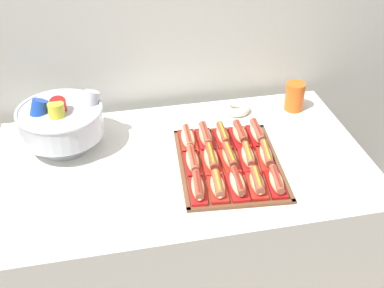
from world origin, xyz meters
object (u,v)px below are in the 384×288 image
at_px(buffet_table, 184,225).
at_px(hot_dog_8, 248,157).
at_px(hot_dog_10, 188,139).
at_px(cup_stack, 295,96).
at_px(hot_dog_2, 237,184).
at_px(hot_dog_13, 240,134).
at_px(hot_dog_6, 211,159).
at_px(hot_dog_0, 198,187).
at_px(hot_dog_5, 193,161).
at_px(hot_dog_7, 230,158).
at_px(serving_tray, 229,165).
at_px(hot_dog_11, 205,137).
at_px(hot_dog_3, 257,183).
at_px(hot_dog_12, 223,136).
at_px(donut, 236,108).
at_px(hot_dog_14, 257,133).
at_px(hot_dog_1, 218,186).
at_px(hot_dog_4, 276,182).
at_px(hot_dog_9, 266,156).
at_px(punch_bowl, 61,121).

height_order(buffet_table, hot_dog_8, hot_dog_8).
height_order(hot_dog_10, cup_stack, cup_stack).
distance_m(hot_dog_2, hot_dog_13, 0.34).
bearing_deg(hot_dog_10, hot_dog_6, -70.70).
bearing_deg(hot_dog_6, hot_dog_0, -119.59).
xyz_separation_m(hot_dog_5, hot_dog_7, (0.15, -0.01, 0.00)).
bearing_deg(hot_dog_10, hot_dog_5, -95.15).
height_order(serving_tray, hot_dog_8, hot_dog_8).
bearing_deg(cup_stack, hot_dog_11, -157.42).
bearing_deg(hot_dog_13, hot_dog_3, -95.15).
relative_size(hot_dog_12, cup_stack, 1.16).
bearing_deg(donut, buffet_table, -133.63).
bearing_deg(hot_dog_0, hot_dog_12, 60.41).
bearing_deg(hot_dog_14, hot_dog_1, -129.43).
xyz_separation_m(serving_tray, hot_dog_4, (0.13, -0.18, 0.03)).
distance_m(hot_dog_5, hot_dog_13, 0.28).
height_order(hot_dog_9, donut, hot_dog_9).
bearing_deg(hot_dog_8, punch_bowl, 158.85).
distance_m(buffet_table, hot_dog_1, 0.46).
xyz_separation_m(hot_dog_5, hot_dog_6, (0.07, -0.01, 0.00)).
bearing_deg(hot_dog_3, hot_dog_1, 174.85).
relative_size(buffet_table, hot_dog_9, 8.62).
height_order(hot_dog_6, hot_dog_13, hot_dog_6).
xyz_separation_m(hot_dog_3, hot_dog_10, (-0.19, 0.35, -0.00)).
bearing_deg(buffet_table, hot_dog_7, -21.26).
bearing_deg(donut, hot_dog_4, -90.79).
height_order(hot_dog_5, cup_stack, cup_stack).
height_order(hot_dog_6, donut, hot_dog_6).
bearing_deg(hot_dog_3, cup_stack, 56.54).
bearing_deg(hot_dog_5, hot_dog_3, -41.40).
height_order(hot_dog_8, hot_dog_9, same).
xyz_separation_m(serving_tray, hot_dog_14, (0.16, 0.15, 0.03)).
height_order(hot_dog_3, hot_dog_6, hot_dog_6).
distance_m(buffet_table, hot_dog_2, 0.49).
relative_size(serving_tray, hot_dog_2, 3.33).
distance_m(hot_dog_2, hot_dog_14, 0.36).
distance_m(serving_tray, cup_stack, 0.56).
height_order(hot_dog_12, donut, hot_dog_12).
bearing_deg(hot_dog_4, punch_bowl, 150.08).
height_order(serving_tray, hot_dog_0, hot_dog_0).
bearing_deg(hot_dog_10, hot_dog_11, -5.15).
xyz_separation_m(buffet_table, donut, (0.32, 0.33, 0.38)).
relative_size(buffet_table, hot_dog_12, 9.54).
relative_size(hot_dog_1, hot_dog_12, 1.03).
bearing_deg(serving_tray, hot_dog_12, 84.85).
xyz_separation_m(hot_dog_3, hot_dog_6, (-0.13, 0.18, 0.00)).
relative_size(buffet_table, hot_dog_6, 8.24).
bearing_deg(punch_bowl, hot_dog_2, -34.60).
relative_size(hot_dog_7, hot_dog_13, 1.00).
xyz_separation_m(buffet_table, hot_dog_13, (0.26, 0.09, 0.40)).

